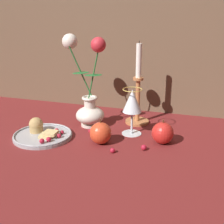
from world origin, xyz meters
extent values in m
plane|color=maroon|center=(0.00, 0.00, 0.00)|extent=(2.40, 2.40, 0.00)
cylinder|color=silver|center=(-0.08, 0.08, 0.01)|extent=(0.07, 0.07, 0.01)
ellipsoid|color=silver|center=(-0.08, 0.08, 0.04)|extent=(0.11, 0.11, 0.07)
cylinder|color=silver|center=(-0.08, 0.08, 0.09)|extent=(0.04, 0.04, 0.05)
torus|color=silver|center=(-0.08, 0.08, 0.12)|extent=(0.06, 0.06, 0.01)
cylinder|color=#23662D|center=(-0.13, 0.09, 0.23)|extent=(0.09, 0.03, 0.22)
ellipsoid|color=#23662D|center=(-0.12, 0.09, 0.21)|extent=(0.08, 0.08, 0.00)
sphere|color=silver|center=(-0.17, 0.10, 0.33)|extent=(0.06, 0.06, 0.06)
cylinder|color=#23662D|center=(-0.06, 0.07, 0.22)|extent=(0.05, 0.02, 0.21)
ellipsoid|color=#23662D|center=(-0.06, 0.07, 0.21)|extent=(0.08, 0.07, 0.00)
sphere|color=red|center=(-0.04, 0.06, 0.33)|extent=(0.06, 0.06, 0.06)
cylinder|color=#A3A3A8|center=(-0.21, -0.09, 0.01)|extent=(0.22, 0.22, 0.01)
torus|color=#A3A3A8|center=(-0.21, -0.09, 0.01)|extent=(0.22, 0.22, 0.01)
cylinder|color=tan|center=(-0.25, -0.07, 0.02)|extent=(0.05, 0.05, 0.03)
sphere|color=tan|center=(-0.25, -0.07, 0.04)|extent=(0.05, 0.05, 0.05)
cube|color=#DBBC7A|center=(-0.19, -0.10, 0.01)|extent=(0.05, 0.05, 0.01)
cube|color=#DBBC7A|center=(-0.17, -0.10, 0.03)|extent=(0.05, 0.05, 0.01)
sphere|color=#AD192D|center=(-0.18, -0.16, 0.02)|extent=(0.02, 0.02, 0.02)
sphere|color=#AD192D|center=(-0.16, -0.14, 0.02)|extent=(0.02, 0.02, 0.02)
sphere|color=#AD192D|center=(-0.14, -0.09, 0.02)|extent=(0.02, 0.02, 0.02)
sphere|color=#AD192D|center=(-0.15, -0.06, 0.02)|extent=(0.01, 0.01, 0.01)
sphere|color=#AD192D|center=(-0.17, -0.05, 0.02)|extent=(0.02, 0.02, 0.02)
cylinder|color=silver|center=(0.10, 0.04, 0.00)|extent=(0.08, 0.08, 0.00)
cylinder|color=silver|center=(0.10, 0.04, 0.05)|extent=(0.01, 0.01, 0.09)
cone|color=silver|center=(0.10, 0.04, 0.13)|extent=(0.07, 0.07, 0.09)
cone|color=#E5CC66|center=(0.10, 0.04, 0.12)|extent=(0.06, 0.06, 0.06)
torus|color=gold|center=(0.10, 0.04, 0.18)|extent=(0.07, 0.07, 0.00)
cylinder|color=#B77042|center=(0.09, 0.16, 0.01)|extent=(0.10, 0.10, 0.01)
cylinder|color=#B77042|center=(0.09, 0.16, 0.10)|extent=(0.02, 0.02, 0.17)
cylinder|color=#B77042|center=(0.09, 0.16, 0.19)|extent=(0.04, 0.04, 0.01)
cylinder|color=white|center=(0.09, 0.16, 0.26)|extent=(0.02, 0.02, 0.13)
cylinder|color=black|center=(0.09, 0.16, 0.33)|extent=(0.00, 0.00, 0.01)
sphere|color=#D14223|center=(0.01, -0.07, 0.04)|extent=(0.08, 0.08, 0.08)
cylinder|color=#4C3319|center=(0.01, -0.07, 0.08)|extent=(0.00, 0.00, 0.01)
sphere|color=red|center=(0.22, -0.01, 0.04)|extent=(0.08, 0.08, 0.08)
cylinder|color=#4C3319|center=(0.22, -0.01, 0.08)|extent=(0.00, 0.00, 0.01)
sphere|color=#AD192D|center=(-0.05, 0.00, 0.01)|extent=(0.02, 0.02, 0.02)
sphere|color=#AD192D|center=(0.08, -0.13, 0.01)|extent=(0.02, 0.02, 0.02)
sphere|color=#AD192D|center=(0.17, -0.08, 0.01)|extent=(0.02, 0.02, 0.02)
camera|label=1|loc=(0.35, -1.03, 0.47)|focal=50.00mm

